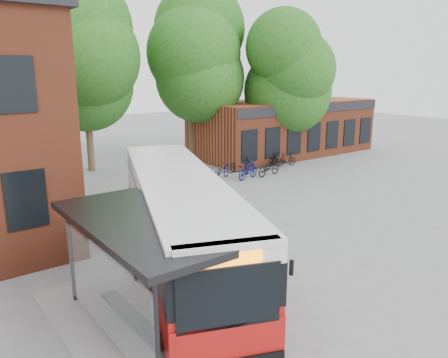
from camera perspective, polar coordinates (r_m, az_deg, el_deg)
ground at (r=14.37m, az=4.34°, el=-11.55°), size 100.00×100.00×0.00m
shop_row at (r=33.72m, az=7.83°, el=6.71°), size 14.00×6.20×4.00m
bus_shelter at (r=10.70m, az=-10.57°, el=-12.50°), size 3.60×7.00×2.90m
bike_rail at (r=27.27m, az=5.08°, el=1.22°), size 5.20×0.10×0.38m
tree_1 at (r=28.37m, az=-17.60°, el=11.35°), size 7.92×7.92×10.40m
tree_2 at (r=30.60m, az=-4.28°, el=12.65°), size 7.92×7.92×11.00m
tree_3 at (r=30.67m, az=7.97°, el=10.96°), size 7.04×7.04×9.28m
city_bus at (r=14.15m, az=-5.95°, el=-5.44°), size 6.67×11.87×2.99m
bicycle_0 at (r=25.61m, az=-0.36°, el=1.02°), size 1.78×1.16×0.88m
bicycle_1 at (r=25.51m, az=3.16°, el=1.20°), size 1.92×0.99×1.11m
bicycle_2 at (r=26.45m, az=5.86°, el=1.48°), size 1.95×0.91×0.99m
bicycle_3 at (r=27.40m, az=2.40°, el=1.94°), size 1.64×1.04×0.96m
bicycle_6 at (r=28.60m, az=6.32°, el=2.40°), size 1.96×1.35×0.97m
bicycle_7 at (r=29.31m, az=8.11°, el=2.56°), size 1.57×0.75×0.91m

